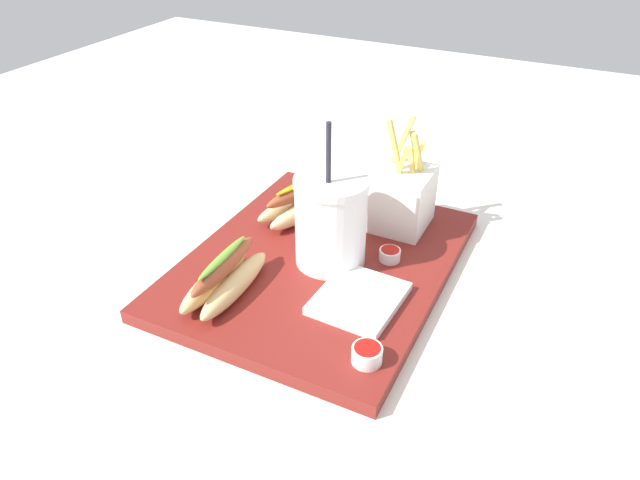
{
  "coord_description": "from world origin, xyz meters",
  "views": [
    {
      "loc": [
        0.62,
        0.31,
        0.51
      ],
      "look_at": [
        0.0,
        0.0,
        0.05
      ],
      "focal_mm": 32.97,
      "sensor_mm": 36.0,
      "label": 1
    }
  ],
  "objects_px": {
    "napkin_stack": "(359,298)",
    "fries_basket": "(401,197)",
    "hot_dog_1": "(306,200)",
    "ketchup_cup_1": "(367,354)",
    "ketchup_cup_2": "(390,254)",
    "hot_dog_2": "(225,277)",
    "soda_cup": "(330,222)"
  },
  "relations": [
    {
      "from": "fries_basket",
      "to": "ketchup_cup_2",
      "type": "relative_size",
      "value": 5.49
    },
    {
      "from": "napkin_stack",
      "to": "hot_dog_1",
      "type": "bearing_deg",
      "value": -135.82
    },
    {
      "from": "ketchup_cup_2",
      "to": "napkin_stack",
      "type": "bearing_deg",
      "value": -0.98
    },
    {
      "from": "fries_basket",
      "to": "napkin_stack",
      "type": "relative_size",
      "value": 1.46
    },
    {
      "from": "ketchup_cup_1",
      "to": "napkin_stack",
      "type": "height_order",
      "value": "ketchup_cup_1"
    },
    {
      "from": "hot_dog_2",
      "to": "ketchup_cup_2",
      "type": "height_order",
      "value": "hot_dog_2"
    },
    {
      "from": "hot_dog_1",
      "to": "napkin_stack",
      "type": "xyz_separation_m",
      "value": [
        0.17,
        0.17,
        -0.02
      ]
    },
    {
      "from": "soda_cup",
      "to": "hot_dog_2",
      "type": "relative_size",
      "value": 1.35
    },
    {
      "from": "hot_dog_2",
      "to": "ketchup_cup_1",
      "type": "xyz_separation_m",
      "value": [
        0.04,
        0.22,
        -0.01
      ]
    },
    {
      "from": "fries_basket",
      "to": "hot_dog_1",
      "type": "relative_size",
      "value": 0.9
    },
    {
      "from": "fries_basket",
      "to": "napkin_stack",
      "type": "distance_m",
      "value": 0.21
    },
    {
      "from": "ketchup_cup_1",
      "to": "napkin_stack",
      "type": "bearing_deg",
      "value": -152.0
    },
    {
      "from": "fries_basket",
      "to": "hot_dog_1",
      "type": "bearing_deg",
      "value": -76.7
    },
    {
      "from": "fries_basket",
      "to": "hot_dog_1",
      "type": "distance_m",
      "value": 0.15
    },
    {
      "from": "hot_dog_2",
      "to": "ketchup_cup_2",
      "type": "bearing_deg",
      "value": 134.04
    },
    {
      "from": "napkin_stack",
      "to": "ketchup_cup_2",
      "type": "bearing_deg",
      "value": 179.02
    },
    {
      "from": "soda_cup",
      "to": "napkin_stack",
      "type": "distance_m",
      "value": 0.12
    },
    {
      "from": "fries_basket",
      "to": "ketchup_cup_1",
      "type": "height_order",
      "value": "fries_basket"
    },
    {
      "from": "hot_dog_1",
      "to": "ketchup_cup_1",
      "type": "relative_size",
      "value": 5.21
    },
    {
      "from": "hot_dog_1",
      "to": "hot_dog_2",
      "type": "height_order",
      "value": "hot_dog_1"
    },
    {
      "from": "fries_basket",
      "to": "hot_dog_1",
      "type": "height_order",
      "value": "fries_basket"
    },
    {
      "from": "soda_cup",
      "to": "hot_dog_1",
      "type": "bearing_deg",
      "value": -138.81
    },
    {
      "from": "napkin_stack",
      "to": "fries_basket",
      "type": "bearing_deg",
      "value": -174.4
    },
    {
      "from": "ketchup_cup_1",
      "to": "fries_basket",
      "type": "bearing_deg",
      "value": -166.79
    },
    {
      "from": "ketchup_cup_2",
      "to": "hot_dog_2",
      "type": "bearing_deg",
      "value": -45.96
    },
    {
      "from": "soda_cup",
      "to": "ketchup_cup_2",
      "type": "relative_size",
      "value": 6.94
    },
    {
      "from": "hot_dog_2",
      "to": "soda_cup",
      "type": "bearing_deg",
      "value": 142.36
    },
    {
      "from": "napkin_stack",
      "to": "soda_cup",
      "type": "bearing_deg",
      "value": -131.55
    },
    {
      "from": "ketchup_cup_1",
      "to": "hot_dog_2",
      "type": "bearing_deg",
      "value": -99.83
    },
    {
      "from": "fries_basket",
      "to": "hot_dog_1",
      "type": "xyz_separation_m",
      "value": [
        0.03,
        -0.15,
        -0.03
      ]
    },
    {
      "from": "ketchup_cup_2",
      "to": "napkin_stack",
      "type": "distance_m",
      "value": 0.11
    },
    {
      "from": "fries_basket",
      "to": "napkin_stack",
      "type": "bearing_deg",
      "value": 5.6
    }
  ]
}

